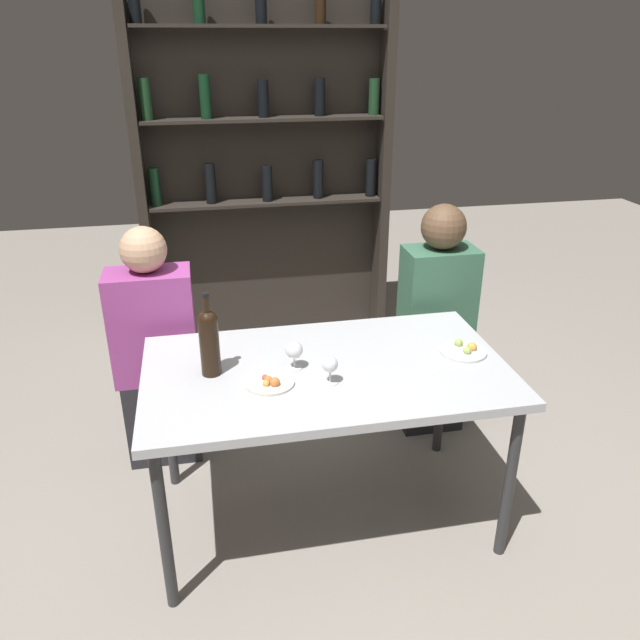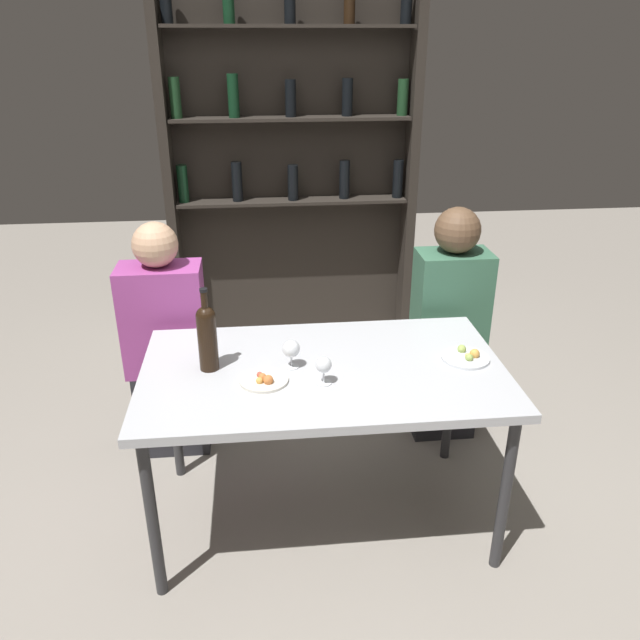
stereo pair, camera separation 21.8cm
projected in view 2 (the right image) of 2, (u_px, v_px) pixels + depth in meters
ground_plane at (323, 514)px, 2.77m from camera, size 10.00×10.00×0.00m
dining_table at (323, 381)px, 2.49m from camera, size 1.43×0.83×0.75m
wine_rack_wall at (291, 167)px, 4.05m from camera, size 1.62×0.21×2.25m
wine_bottle at (207, 335)px, 2.40m from camera, size 0.08×0.08×0.34m
wine_glass_0 at (324, 366)px, 2.32m from camera, size 0.06×0.06×0.11m
wine_glass_1 at (291, 349)px, 2.44m from camera, size 0.07×0.07×0.12m
food_plate_0 at (264, 380)px, 2.36m from camera, size 0.19×0.19×0.04m
food_plate_1 at (466, 357)px, 2.52m from camera, size 0.19×0.19×0.04m
seated_person_left at (167, 348)px, 3.02m from camera, size 0.38×0.22×1.19m
seated_person_right at (448, 331)px, 3.14m from camera, size 0.35×0.22×1.22m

